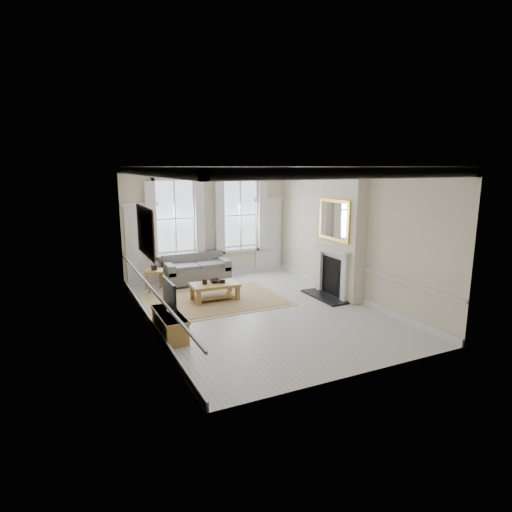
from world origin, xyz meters
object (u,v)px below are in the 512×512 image
tv_stand (170,324)px  side_table (154,274)px  coffee_table (215,286)px  sofa (196,271)px

tv_stand → side_table: bearing=82.5°
side_table → coffee_table: bearing=-52.6°
side_table → sofa: bearing=12.9°
side_table → tv_stand: side_table is taller
coffee_table → side_table: bearing=129.5°
side_table → tv_stand: 3.44m
side_table → tv_stand: size_ratio=0.43×
sofa → side_table: bearing=-167.1°
sofa → coffee_table: bearing=-93.1°
coffee_table → sofa: bearing=89.1°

